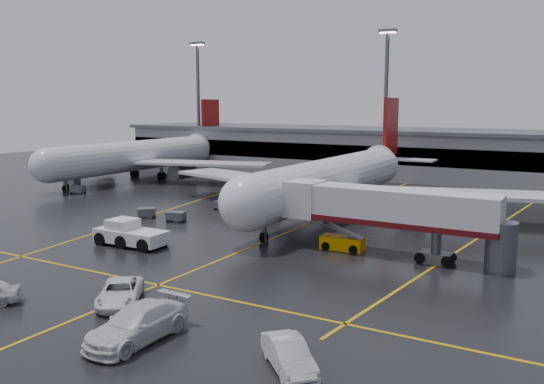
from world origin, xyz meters
The scene contains 21 objects.
ground centered at (0.00, 0.00, 0.00)m, with size 220.00×220.00×0.00m, color black.
apron_line_centre centered at (0.00, 0.00, 0.01)m, with size 0.25×90.00×0.02m, color gold.
apron_line_stop centered at (0.00, -22.00, 0.01)m, with size 60.00×0.25×0.02m, color gold.
apron_line_left centered at (-20.00, 10.00, 0.01)m, with size 0.25×70.00×0.02m, color gold.
apron_line_right centered at (18.00, 10.00, 0.01)m, with size 0.25×70.00×0.02m, color gold.
terminal centered at (0.00, 47.93, 4.32)m, with size 122.00×19.00×8.60m.
light_mast_left centered at (-45.00, 42.00, 14.47)m, with size 3.00×1.20×25.45m.
light_mast_mid centered at (-5.00, 42.00, 14.47)m, with size 3.00×1.20×25.45m.
main_airliner centered at (0.00, 9.70, 4.21)m, with size 48.80×45.60×14.10m.
second_airliner centered at (-42.00, 21.70, 4.21)m, with size 48.80×45.60×14.10m.
jet_bridge centered at (11.87, -6.00, 3.93)m, with size 19.90×3.40×6.05m.
pushback_tractor centered at (-10.20, -14.35, 1.00)m, with size 7.09×3.14×2.51m.
belt_loader centered at (7.58, -5.81, 0.61)m, with size 3.99×2.03×2.47m.
service_van_a centered at (0.40, -26.16, 0.77)m, with size 2.54×5.51×1.53m, color white.
service_van_b centered at (5.53, -29.97, 0.97)m, with size 2.73×6.71×1.95m, color silver.
service_van_c centered at (14.46, -28.81, 0.77)m, with size 1.63×4.68×1.54m, color silver.
baggage_cart_a centered at (-13.40, -3.80, 0.63)m, with size 2.27×1.78×1.12m.
baggage_cart_b centered at (-17.82, -3.74, 0.63)m, with size 2.38×2.26×1.12m.
baggage_cart_c centered at (-13.01, 4.74, 0.63)m, with size 2.03×1.34×1.12m.
baggage_cart_d centered at (-46.29, 10.21, 0.63)m, with size 2.15×1.55×1.12m.
baggage_cart_e centered at (-38.95, 4.70, 0.63)m, with size 2.31×1.88×1.12m.
Camera 1 is at (26.90, -51.96, 13.05)m, focal length 37.18 mm.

